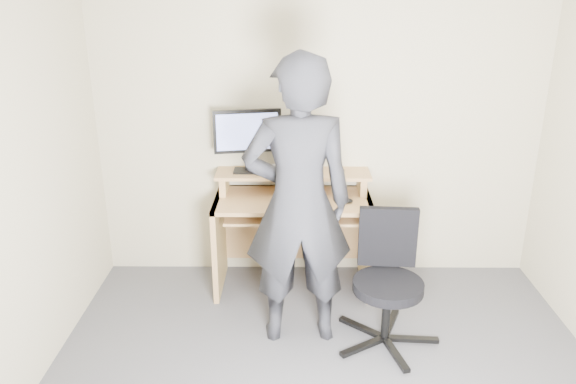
{
  "coord_description": "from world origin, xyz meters",
  "views": [
    {
      "loc": [
        -0.21,
        -2.55,
        2.29
      ],
      "look_at": [
        -0.23,
        1.05,
        0.95
      ],
      "focal_mm": 35.0,
      "sensor_mm": 36.0,
      "label": 1
    }
  ],
  "objects_px": {
    "monitor": "(247,135)",
    "desk": "(293,219)",
    "person": "(298,204)",
    "office_chair": "(388,275)"
  },
  "relations": [
    {
      "from": "monitor",
      "to": "office_chair",
      "type": "bearing_deg",
      "value": -52.44
    },
    {
      "from": "monitor",
      "to": "desk",
      "type": "bearing_deg",
      "value": -23.54
    },
    {
      "from": "desk",
      "to": "office_chair",
      "type": "relative_size",
      "value": 1.36
    },
    {
      "from": "desk",
      "to": "office_chair",
      "type": "distance_m",
      "value": 1.01
    },
    {
      "from": "office_chair",
      "to": "person",
      "type": "distance_m",
      "value": 0.77
    },
    {
      "from": "monitor",
      "to": "person",
      "type": "bearing_deg",
      "value": -76.19
    },
    {
      "from": "office_chair",
      "to": "monitor",
      "type": "bearing_deg",
      "value": 142.39
    },
    {
      "from": "office_chair",
      "to": "person",
      "type": "height_order",
      "value": "person"
    },
    {
      "from": "person",
      "to": "office_chair",
      "type": "bearing_deg",
      "value": 171.16
    },
    {
      "from": "desk",
      "to": "monitor",
      "type": "distance_m",
      "value": 0.75
    }
  ]
}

